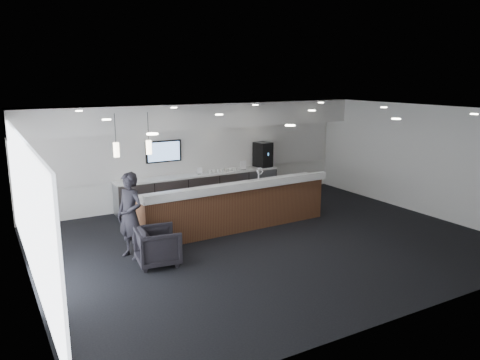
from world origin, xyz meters
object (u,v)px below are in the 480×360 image
coffee_machine (263,154)px  armchair (158,246)px  service_counter (236,206)px  lounge_guest (130,216)px

coffee_machine → armchair: size_ratio=0.92×
service_counter → coffee_machine: size_ratio=6.56×
armchair → lounge_guest: 0.90m
service_counter → coffee_machine: (2.36, 2.50, 0.76)m
coffee_machine → lounge_guest: (-5.19, -3.06, -0.42)m
service_counter → coffee_machine: coffee_machine is taller
service_counter → armchair: bearing=-156.2°
coffee_machine → lounge_guest: size_ratio=0.42×
armchair → coffee_machine: bearing=-45.3°
coffee_machine → lounge_guest: bearing=-159.2°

